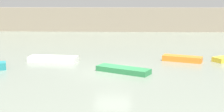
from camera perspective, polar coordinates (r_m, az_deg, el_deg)
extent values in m
plane|color=gray|center=(21.49, 0.17, -2.81)|extent=(120.00, 120.00, 0.00)
cube|color=gray|center=(46.59, 1.22, 6.70)|extent=(80.00, 1.20, 3.54)
cube|color=white|center=(25.25, -10.77, -0.50)|extent=(4.00, 1.74, 0.40)
cube|color=#2D7F47|center=(21.14, 2.05, -2.55)|extent=(3.82, 2.76, 0.36)
cube|color=orange|center=(25.37, 12.76, -0.48)|extent=(3.21, 2.06, 0.44)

